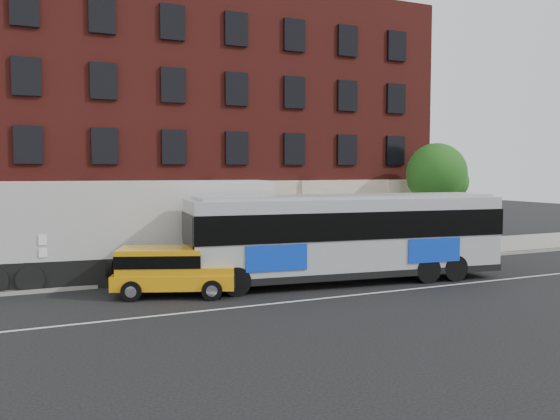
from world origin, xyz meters
name	(u,v)px	position (x,y,z in m)	size (l,w,h in m)	color
ground	(308,304)	(0.00, 0.00, 0.00)	(120.00, 120.00, 0.00)	black
sidewalk	(225,264)	(0.00, 9.00, 0.07)	(60.00, 6.00, 0.15)	gray
kerb	(247,274)	(0.00, 6.00, 0.07)	(60.00, 0.25, 0.15)	gray
lane_line	(302,301)	(0.00, 0.50, 0.01)	(60.00, 0.12, 0.01)	beige
building	(181,123)	(-0.01, 16.92, 7.58)	(30.00, 12.10, 15.00)	#5A1A15
sign_pole	(43,255)	(-8.50, 6.15, 1.45)	(0.30, 0.20, 2.50)	slate
street_tree	(437,176)	(13.54, 9.48, 4.41)	(3.60, 3.60, 6.20)	#38251C
city_bus	(347,234)	(3.36, 2.91, 2.05)	(13.78, 4.44, 3.71)	#9A9EA3
yellow_suv	(169,268)	(-4.21, 3.39, 1.05)	(4.91, 3.41, 1.83)	#F19F0F
shipping_container	(122,232)	(-5.32, 7.04, 2.12)	(13.07, 3.99, 4.29)	black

